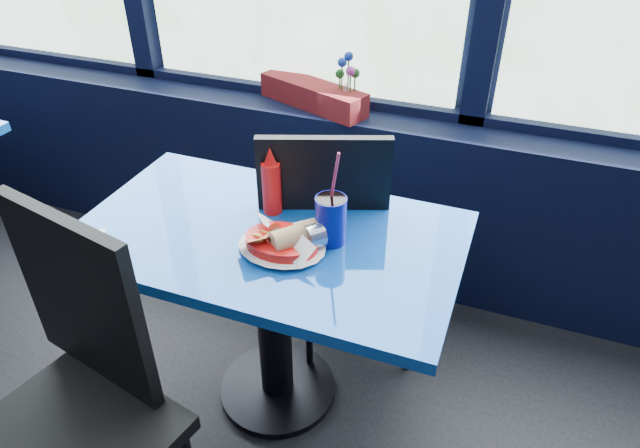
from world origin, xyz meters
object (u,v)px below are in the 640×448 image
(flower_vase, at_px, (346,96))
(ketchup_bottle, at_px, (272,184))
(near_table, at_px, (271,277))
(chair_near_front, at_px, (73,390))
(planter_box, at_px, (313,95))
(food_basket, at_px, (283,241))
(soda_cup, at_px, (331,219))
(chair_near_back, at_px, (347,232))

(flower_vase, height_order, ketchup_bottle, flower_vase)
(near_table, distance_m, ketchup_bottle, 0.31)
(chair_near_front, distance_m, ketchup_bottle, 0.82)
(near_table, bearing_deg, planter_box, 102.28)
(planter_box, distance_m, food_basket, 0.98)
(near_table, height_order, food_basket, food_basket)
(near_table, distance_m, soda_cup, 0.33)
(chair_near_back, relative_size, food_basket, 3.38)
(food_basket, bearing_deg, ketchup_bottle, 98.96)
(chair_near_front, distance_m, soda_cup, 0.83)
(near_table, relative_size, chair_near_back, 1.19)
(chair_near_front, distance_m, chair_near_back, 1.04)
(planter_box, xyz_separation_m, soda_cup, (0.39, -0.84, -0.02))
(chair_near_back, height_order, flower_vase, flower_vase)
(near_table, bearing_deg, chair_near_back, 63.79)
(flower_vase, bearing_deg, chair_near_back, -70.35)
(food_basket, xyz_separation_m, ketchup_bottle, (-0.12, 0.18, 0.07))
(near_table, xyz_separation_m, chair_near_front, (-0.26, -0.63, 0.04))
(chair_near_front, height_order, planter_box, chair_near_front)
(chair_near_front, distance_m, planter_box, 1.52)
(near_table, relative_size, chair_near_front, 1.14)
(planter_box, distance_m, ketchup_bottle, 0.77)
(chair_near_back, relative_size, soda_cup, 3.12)
(chair_near_front, height_order, ketchup_bottle, chair_near_front)
(near_table, relative_size, planter_box, 2.33)
(chair_near_back, bearing_deg, soda_cup, 77.70)
(chair_near_back, height_order, food_basket, chair_near_back)
(chair_near_back, bearing_deg, near_table, 43.48)
(chair_near_back, bearing_deg, planter_box, -78.22)
(chair_near_front, xyz_separation_m, soda_cup, (0.46, 0.66, 0.22))
(food_basket, distance_m, ketchup_bottle, 0.23)
(chair_near_front, relative_size, flower_vase, 4.11)
(chair_near_front, relative_size, chair_near_back, 1.05)
(chair_near_back, height_order, planter_box, chair_near_back)
(near_table, height_order, flower_vase, flower_vase)
(chair_near_front, bearing_deg, chair_near_back, 78.66)
(flower_vase, bearing_deg, near_table, -87.87)
(food_basket, xyz_separation_m, soda_cup, (0.11, 0.09, 0.05))
(food_basket, bearing_deg, soda_cup, 15.42)
(planter_box, bearing_deg, food_basket, -52.86)
(planter_box, relative_size, ketchup_bottle, 2.20)
(flower_vase, height_order, food_basket, flower_vase)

